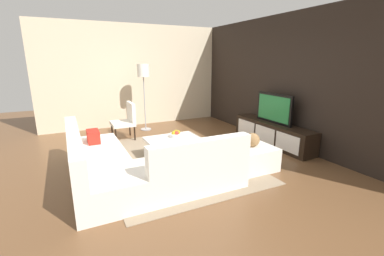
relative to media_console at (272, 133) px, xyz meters
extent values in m
plane|color=brown|center=(0.00, -2.40, -0.25)|extent=(14.00, 14.00, 0.00)
cube|color=black|center=(0.00, 0.30, 1.15)|extent=(6.40, 0.12, 2.80)
cube|color=beige|center=(-3.20, -2.20, 1.15)|extent=(0.12, 5.20, 2.80)
cube|color=gray|center=(-0.10, -2.40, -0.24)|extent=(3.42, 2.44, 0.01)
cube|color=black|center=(0.00, 0.00, 0.00)|extent=(2.14, 0.42, 0.50)
cube|color=white|center=(-0.66, -0.21, 0.00)|extent=(0.60, 0.01, 0.35)
cube|color=white|center=(0.00, -0.21, 0.00)|extent=(0.60, 0.01, 0.35)
cube|color=white|center=(0.66, -0.21, 0.00)|extent=(0.60, 0.01, 0.35)
cube|color=black|center=(0.00, 0.00, 0.57)|extent=(1.02, 0.05, 0.64)
cube|color=#1E7238|center=(0.00, -0.03, 0.57)|extent=(0.92, 0.01, 0.54)
cube|color=white|center=(0.20, -3.70, -0.05)|extent=(2.47, 0.85, 0.41)
cube|color=white|center=(0.20, -4.03, 0.36)|extent=(2.47, 0.18, 0.41)
cube|color=white|center=(1.01, -2.52, -0.05)|extent=(0.85, 1.51, 0.41)
cube|color=white|center=(1.34, -2.52, 0.36)|extent=(0.18, 1.51, 0.41)
cube|color=red|center=(-0.54, -3.70, 0.27)|extent=(0.36, 0.20, 0.22)
cube|color=red|center=(1.01, -2.14, 0.19)|extent=(0.60, 0.44, 0.06)
cube|color=black|center=(-0.10, -2.30, -0.08)|extent=(0.78, 0.80, 0.33)
cube|color=white|center=(-0.10, -2.30, 0.10)|extent=(0.97, 1.00, 0.05)
cylinder|color=black|center=(-2.12, -3.13, -0.06)|extent=(0.04, 0.04, 0.38)
cylinder|color=black|center=(-1.62, -3.13, -0.06)|extent=(0.04, 0.04, 0.38)
cylinder|color=black|center=(-2.12, -2.69, -0.06)|extent=(0.04, 0.04, 0.38)
cylinder|color=black|center=(-1.62, -2.69, -0.06)|extent=(0.04, 0.04, 0.38)
cube|color=white|center=(-1.87, -2.91, 0.13)|extent=(0.57, 0.51, 0.08)
cube|color=white|center=(-1.87, -2.69, 0.40)|extent=(0.57, 0.08, 0.45)
cylinder|color=#A5A5AA|center=(-2.47, -2.18, -0.24)|extent=(0.28, 0.28, 0.02)
cylinder|color=#A5A5AA|center=(-2.47, -2.18, 0.47)|extent=(0.03, 0.03, 1.40)
cylinder|color=white|center=(-2.47, -2.18, 1.33)|extent=(0.31, 0.31, 0.32)
cube|color=white|center=(0.88, -1.27, -0.05)|extent=(0.70, 0.70, 0.40)
cylinder|color=silver|center=(-0.28, -2.20, 0.17)|extent=(0.28, 0.28, 0.07)
sphere|color=#B23326|center=(-0.25, -2.20, 0.22)|extent=(0.09, 0.09, 0.09)
sphere|color=gold|center=(-0.28, -2.16, 0.22)|extent=(0.08, 0.08, 0.08)
sphere|color=gold|center=(-0.30, -2.19, 0.22)|extent=(0.10, 0.10, 0.10)
sphere|color=gold|center=(-0.28, -2.25, 0.22)|extent=(0.09, 0.09, 0.09)
sphere|color=#997247|center=(0.88, -1.27, 0.27)|extent=(0.24, 0.24, 0.24)
camera|label=1|loc=(4.25, -4.08, 1.60)|focal=24.43mm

